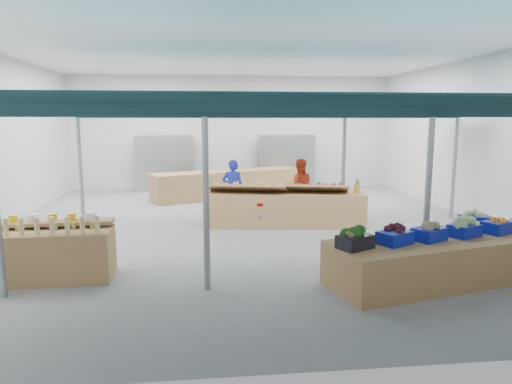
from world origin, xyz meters
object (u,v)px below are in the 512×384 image
Objects in this scene: bottle_shelf at (54,252)px; veg_counter at (438,260)px; crate_stack at (495,244)px; vendor_right at (299,188)px; vendor_left at (233,189)px; fruit_counter at (284,209)px.

bottle_shelf is 6.24m from veg_counter.
crate_stack is 0.37× the size of vendor_right.
crate_stack is 6.32m from vendor_left.
bottle_shelf is 1.21× the size of vendor_left.
crate_stack is at bearing -35.20° from fruit_counter.
bottle_shelf reaches higher than veg_counter.
veg_counter is 6.06m from vendor_left.
veg_counter is 2.33× the size of vendor_right.
crate_stack is 0.37× the size of vendor_left.
vendor_left reaches higher than veg_counter.
vendor_left reaches higher than crate_stack.
fruit_counter is (-1.80, 4.15, 0.06)m from veg_counter.
veg_counter is at bearing -59.84° from fruit_counter.
bottle_shelf is at bearing -136.02° from fruit_counter.
fruit_counter is 1.67m from vendor_left.
veg_counter is 2.33× the size of vendor_left.
veg_counter is (6.19, -0.81, -0.10)m from bottle_shelf.
vendor_left is (-1.20, 1.10, 0.36)m from fruit_counter.
veg_counter is at bearing -148.65° from crate_stack.
fruit_counter reaches higher than veg_counter.
vendor_right is (4.99, 4.44, 0.33)m from bottle_shelf.
fruit_counter is 1.30m from vendor_right.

